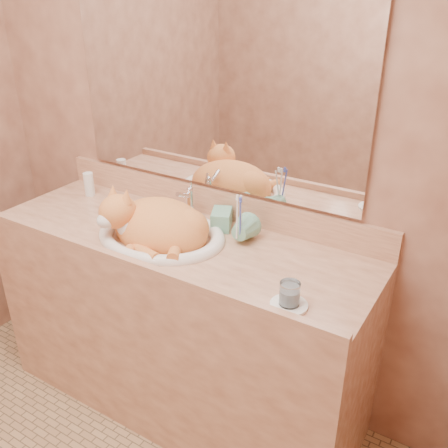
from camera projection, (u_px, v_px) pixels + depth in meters
The scene contains 12 objects.
wall_back at pixel (212, 123), 2.00m from camera, with size 2.40×0.02×2.50m, color brown.
vanity_counter at pixel (180, 325), 2.16m from camera, with size 1.60×0.55×0.85m, color #9B6245, non-canonical shape.
mirror at pixel (210, 88), 1.93m from camera, with size 1.30×0.02×0.80m, color white.
sink_basin at pixel (160, 218), 1.95m from camera, with size 0.52×0.44×0.16m, color white, non-canonical shape.
faucet at pixel (190, 202), 2.10m from camera, with size 0.04×0.11×0.15m, color white, non-canonical shape.
cat at pixel (154, 222), 1.95m from camera, with size 0.41×0.33×0.22m, color orange, non-canonical shape.
soap_dispenser at pixel (220, 215), 1.97m from camera, with size 0.08×0.08×0.17m, color #6FB295.
toothbrush_cup at pixel (239, 235), 1.89m from camera, with size 0.11×0.11×0.10m, color #6FB295.
toothbrushes at pixel (239, 217), 1.86m from camera, with size 0.03×0.03×0.21m, color white, non-canonical shape.
saucer at pixel (289, 305), 1.56m from camera, with size 0.12×0.12×0.01m, color white.
water_glass at pixel (290, 294), 1.54m from camera, with size 0.06×0.06×0.08m, color silver.
lotion_bottle at pixel (89, 184), 2.34m from camera, with size 0.05×0.05×0.11m, color white.
Camera 1 is at (1.08, -0.66, 1.77)m, focal length 40.00 mm.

